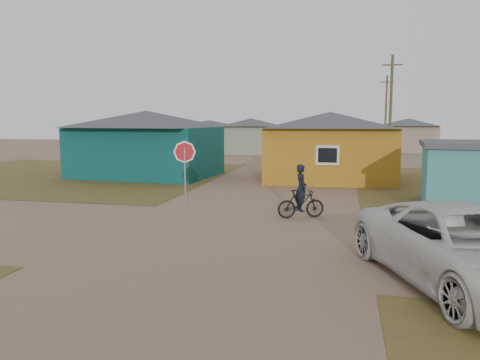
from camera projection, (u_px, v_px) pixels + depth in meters
name	position (u px, v px, depth m)	size (l,w,h in m)	color
ground	(229.00, 236.00, 14.00)	(120.00, 120.00, 0.00)	#88664E
grass_nw	(63.00, 174.00, 29.59)	(20.00, 18.00, 0.00)	brown
house_teal	(147.00, 143.00, 28.63)	(8.93, 7.08, 4.00)	#0B3D3D
house_yellow	(329.00, 145.00, 26.77)	(7.72, 6.76, 3.90)	#AC741A
house_pale_west	(251.00, 135.00, 47.97)	(7.04, 6.15, 3.60)	gray
house_beige_east	(407.00, 135.00, 50.36)	(6.95, 6.05, 3.60)	gray
house_pale_north	(209.00, 133.00, 61.32)	(6.28, 5.81, 3.40)	gray
utility_pole_near	(391.00, 110.00, 33.38)	(1.40, 0.20, 8.00)	brown
utility_pole_far	(386.00, 113.00, 48.66)	(1.40, 0.20, 8.00)	brown
stop_sign	(185.00, 159.00, 18.10)	(0.87, 0.07, 2.65)	gray
cyclist	(301.00, 199.00, 16.46)	(1.75, 1.08, 1.91)	black
vehicle	(467.00, 248.00, 9.62)	(2.79, 6.04, 1.68)	silver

